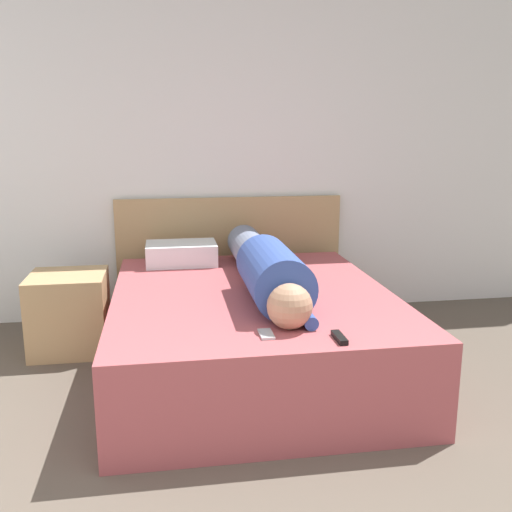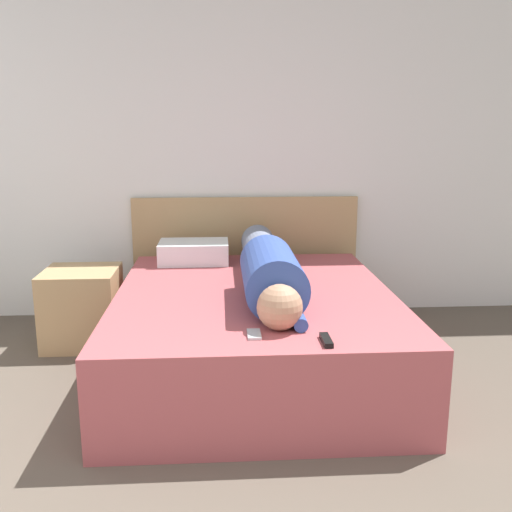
% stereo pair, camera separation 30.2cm
% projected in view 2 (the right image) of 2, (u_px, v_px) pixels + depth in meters
% --- Properties ---
extents(wall_back, '(6.39, 0.06, 2.60)m').
position_uv_depth(wall_back, '(260.00, 149.00, 4.41)').
color(wall_back, white).
rests_on(wall_back, ground_plane).
extents(bed, '(1.64, 1.99, 0.51)m').
position_uv_depth(bed, '(254.00, 331.00, 3.48)').
color(bed, '#A84C51').
rests_on(bed, ground_plane).
extents(headboard, '(1.76, 0.04, 0.94)m').
position_uv_depth(headboard, '(246.00, 256.00, 4.52)').
color(headboard, tan).
rests_on(headboard, ground_plane).
extents(nightstand, '(0.49, 0.48, 0.52)m').
position_uv_depth(nightstand, '(82.00, 307.00, 3.91)').
color(nightstand, tan).
rests_on(nightstand, ground_plane).
extents(person_lying, '(0.33, 1.73, 0.33)m').
position_uv_depth(person_lying, '(268.00, 268.00, 3.39)').
color(person_lying, tan).
rests_on(person_lying, bed).
extents(pillow_near_headboard, '(0.50, 0.34, 0.15)m').
position_uv_depth(pillow_near_headboard, '(194.00, 252.00, 4.14)').
color(pillow_near_headboard, white).
rests_on(pillow_near_headboard, bed).
extents(tv_remote, '(0.04, 0.15, 0.02)m').
position_uv_depth(tv_remote, '(326.00, 340.00, 2.60)').
color(tv_remote, black).
rests_on(tv_remote, bed).
extents(cell_phone, '(0.06, 0.13, 0.01)m').
position_uv_depth(cell_phone, '(254.00, 334.00, 2.69)').
color(cell_phone, '#B2B7BC').
rests_on(cell_phone, bed).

